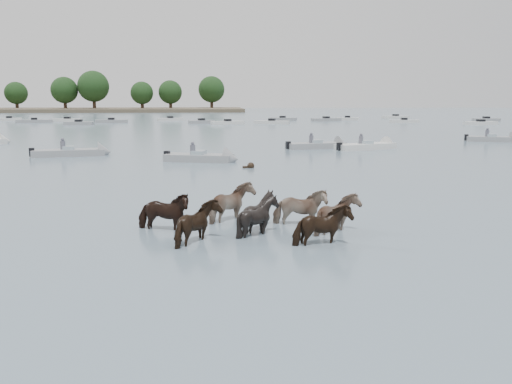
{
  "coord_description": "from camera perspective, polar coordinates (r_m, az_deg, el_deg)",
  "views": [
    {
      "loc": [
        -0.01,
        -14.21,
        4.17
      ],
      "look_at": [
        1.46,
        2.38,
        1.1
      ],
      "focal_mm": 35.93,
      "sensor_mm": 36.0,
      "label": 1
    }
  ],
  "objects": [
    {
      "name": "motorboat_e",
      "position": [
        55.12,
        25.41,
        5.33
      ],
      "size": [
        5.16,
        3.09,
        1.92
      ],
      "rotation": [
        0.0,
        0.0,
        -0.33
      ],
      "color": "gray",
      "rests_on": "ground"
    },
    {
      "name": "distant_flotilla",
      "position": [
        90.5,
        -4.64,
        7.93
      ],
      "size": [
        103.81,
        28.77,
        0.93
      ],
      "color": "silver",
      "rests_on": "ground"
    },
    {
      "name": "pony_herd",
      "position": [
        16.16,
        0.09,
        -2.77
      ],
      "size": [
        7.32,
        4.71,
        1.56
      ],
      "color": "black",
      "rests_on": "ground"
    },
    {
      "name": "motorboat_b",
      "position": [
        34.2,
        -5.19,
        3.78
      ],
      "size": [
        5.18,
        2.88,
        1.92
      ],
      "rotation": [
        0.0,
        0.0,
        -0.28
      ],
      "color": "gray",
      "rests_on": "ground"
    },
    {
      "name": "motorboat_d",
      "position": [
        43.71,
        12.9,
        5.0
      ],
      "size": [
        5.86,
        3.53,
        1.92
      ],
      "rotation": [
        0.0,
        0.0,
        0.37
      ],
      "color": "silver",
      "rests_on": "ground"
    },
    {
      "name": "ground",
      "position": [
        14.81,
        -4.84,
        -5.95
      ],
      "size": [
        400.0,
        400.0,
        0.0
      ],
      "primitive_type": "plane",
      "color": "slate",
      "rests_on": "ground"
    },
    {
      "name": "motorboat_a",
      "position": [
        39.79,
        -18.99,
        4.18
      ],
      "size": [
        5.71,
        2.65,
        1.92
      ],
      "rotation": [
        0.0,
        0.0,
        0.2
      ],
      "color": "gray",
      "rests_on": "ground"
    },
    {
      "name": "motorboat_c",
      "position": [
        43.65,
        7.59,
        5.16
      ],
      "size": [
        5.66,
        2.75,
        1.92
      ],
      "rotation": [
        0.0,
        0.0,
        0.22
      ],
      "color": "gray",
      "rests_on": "ground"
    },
    {
      "name": "swimming_pony",
      "position": [
        30.96,
        -0.67,
        2.89
      ],
      "size": [
        0.72,
        0.44,
        0.44
      ],
      "color": "black",
      "rests_on": "ground"
    }
  ]
}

